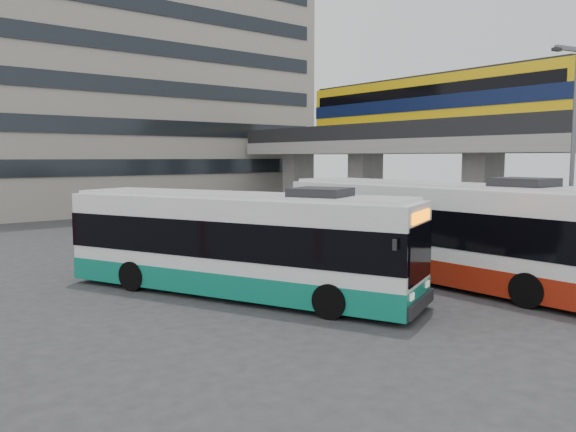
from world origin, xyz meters
TOP-DOWN VIEW (x-y plane):
  - ground at (0.00, 0.00)m, footprint 120.00×120.00m
  - viaduct at (17.00, 12.06)m, footprint 8.00×32.00m
  - bike_shelter at (8.50, 3.00)m, footprint 10.00×4.00m
  - office_block at (6.00, 36.00)m, footprint 30.00×15.00m
  - road_markings at (2.50, -3.00)m, footprint 0.15×7.60m
  - bus_main at (2.17, 0.39)m, footprint 3.12×12.63m
  - bus_teal at (-4.61, 3.00)m, footprint 7.06×11.74m
  - pedestrian at (-1.05, -0.40)m, footprint 0.66×0.68m
  - lamp_post at (8.95, -1.03)m, footprint 1.52×0.49m

SIDE VIEW (x-z plane):
  - ground at x=0.00m, z-range 0.00..0.00m
  - road_markings at x=2.50m, z-range 0.00..0.01m
  - pedestrian at x=-1.05m, z-range 0.00..1.56m
  - bike_shelter at x=8.50m, z-range 0.25..2.79m
  - bus_teal at x=-4.61m, z-range -0.12..3.34m
  - bus_main at x=2.17m, z-range -0.13..3.58m
  - lamp_post at x=8.95m, z-range 0.61..9.33m
  - viaduct at x=17.00m, z-range 1.39..11.07m
  - office_block at x=6.00m, z-range 0.00..25.00m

